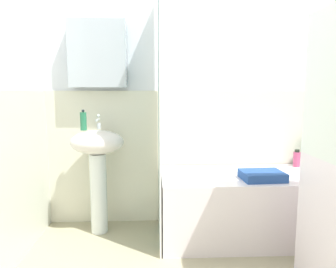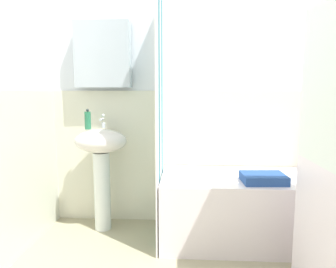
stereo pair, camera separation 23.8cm
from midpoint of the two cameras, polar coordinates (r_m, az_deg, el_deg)
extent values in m
cube|color=white|center=(2.81, 7.01, 7.96)|extent=(3.60, 0.05, 2.40)
cube|color=silver|center=(2.84, 6.92, -4.22)|extent=(3.60, 0.02, 1.20)
cube|color=silver|center=(2.76, -15.41, 14.14)|extent=(0.48, 0.12, 0.56)
cylinder|color=white|center=(2.74, -15.22, -10.60)|extent=(0.14, 0.14, 0.68)
ellipsoid|color=white|center=(2.63, -15.56, -1.49)|extent=(0.44, 0.34, 0.20)
cylinder|color=silver|center=(2.71, -15.18, 1.46)|extent=(0.03, 0.03, 0.05)
cylinder|color=silver|center=(2.66, -15.46, 2.52)|extent=(0.02, 0.10, 0.02)
sphere|color=silver|center=(2.70, -15.25, 3.25)|extent=(0.03, 0.03, 0.03)
cylinder|color=#29754F|center=(2.64, -17.92, 2.25)|extent=(0.05, 0.05, 0.15)
sphere|color=#212C2E|center=(2.63, -18.00, 4.11)|extent=(0.02, 0.02, 0.02)
cube|color=white|center=(2.65, 12.90, -12.80)|extent=(1.50, 0.66, 0.53)
cube|color=white|center=(2.14, -4.66, 2.69)|extent=(0.01, 0.13, 2.00)
cube|color=#306D7B|center=(2.27, -4.53, 2.99)|extent=(0.01, 0.13, 2.00)
cube|color=white|center=(2.40, -4.42, 3.25)|extent=(0.01, 0.13, 2.00)
cube|color=#267084|center=(2.53, -4.33, 3.49)|extent=(0.01, 0.13, 2.00)
cube|color=white|center=(2.66, -4.24, 3.70)|extent=(0.01, 0.13, 2.00)
cylinder|color=#2D2F27|center=(3.02, 23.78, -3.78)|extent=(0.06, 0.06, 0.18)
cylinder|color=#1F222B|center=(3.00, 23.89, -1.86)|extent=(0.04, 0.04, 0.02)
cylinder|color=#1C7552|center=(2.98, 22.06, -3.53)|extent=(0.06, 0.06, 0.21)
cylinder|color=black|center=(2.96, 22.18, -1.31)|extent=(0.04, 0.04, 0.02)
cylinder|color=#C24871|center=(2.93, 20.61, -4.44)|extent=(0.06, 0.06, 0.13)
cylinder|color=#222A1F|center=(2.91, 20.68, -2.95)|extent=(0.04, 0.04, 0.02)
cube|color=#254889|center=(2.42, 14.38, -7.50)|extent=(0.32, 0.25, 0.06)
camera|label=1|loc=(0.12, -92.86, -0.39)|focal=32.92mm
camera|label=2|loc=(0.12, 87.14, 0.39)|focal=32.92mm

